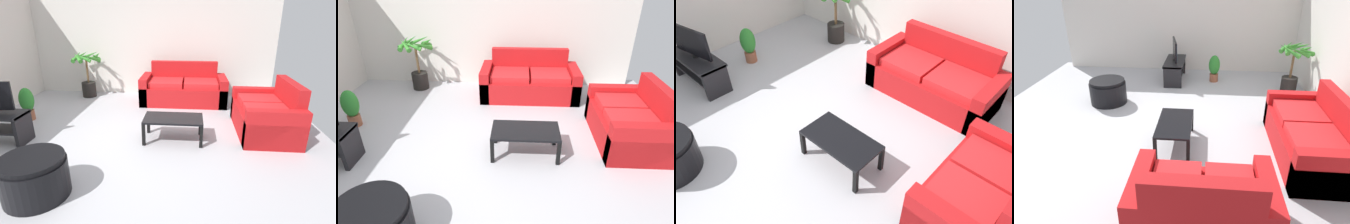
{
  "view_description": "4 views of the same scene",
  "coord_description": "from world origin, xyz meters",
  "views": [
    {
      "loc": [
        0.97,
        -3.48,
        1.91
      ],
      "look_at": [
        0.63,
        0.44,
        0.43
      ],
      "focal_mm": 27.56,
      "sensor_mm": 36.0,
      "label": 1
    },
    {
      "loc": [
        0.63,
        -2.86,
        2.37
      ],
      "look_at": [
        0.42,
        0.79,
        0.4
      ],
      "focal_mm": 29.0,
      "sensor_mm": 36.0,
      "label": 2
    },
    {
      "loc": [
        2.6,
        -1.64,
        3.12
      ],
      "look_at": [
        0.5,
        0.6,
        0.5
      ],
      "focal_mm": 34.5,
      "sensor_mm": 36.0,
      "label": 3
    },
    {
      "loc": [
        4.45,
        0.76,
        2.45
      ],
      "look_at": [
        0.62,
        0.41,
        0.51
      ],
      "focal_mm": 30.43,
      "sensor_mm": 36.0,
      "label": 4
    }
  ],
  "objects": [
    {
      "name": "coffee_table",
      "position": [
        0.72,
        0.32,
        0.33
      ],
      "size": [
        0.94,
        0.51,
        0.39
      ],
      "color": "black",
      "rests_on": "ground"
    },
    {
      "name": "couch_main",
      "position": [
        0.82,
        2.28,
        0.3
      ],
      "size": [
        1.91,
        0.9,
        0.9
      ],
      "color": "red",
      "rests_on": "ground"
    },
    {
      "name": "couch_loveseat",
      "position": [
        2.28,
        0.77,
        0.3
      ],
      "size": [
        0.9,
        1.45,
        0.9
      ],
      "color": "red",
      "rests_on": "ground"
    },
    {
      "name": "ground_plane",
      "position": [
        0.0,
        0.0,
        0.0
      ],
      "size": [
        6.6,
        6.6,
        0.0
      ],
      "primitive_type": "plane",
      "color": "#B2B2B7"
    },
    {
      "name": "potted_plant_small",
      "position": [
        -2.13,
        0.93,
        0.34
      ],
      "size": [
        0.26,
        0.26,
        0.64
      ],
      "color": "brown",
      "rests_on": "ground"
    },
    {
      "name": "wall_back",
      "position": [
        0.0,
        3.0,
        1.35
      ],
      "size": [
        6.0,
        0.06,
        2.7
      ],
      "primitive_type": "cube",
      "color": "silver",
      "rests_on": "ground"
    },
    {
      "name": "potted_palm",
      "position": [
        -1.53,
        2.56,
        0.56
      ],
      "size": [
        0.78,
        0.77,
        1.13
      ],
      "color": "black",
      "rests_on": "ground"
    }
  ]
}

